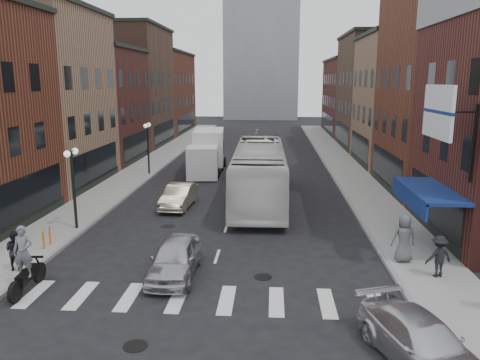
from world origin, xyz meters
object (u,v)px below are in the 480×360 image
streetlamp_far (148,139)px  curb_car (422,343)px  ped_left_solo (15,250)px  streetlamp_near (73,174)px  motorcycle_rider (25,262)px  box_truck (207,152)px  ped_right_a (439,256)px  bike_rack (47,238)px  billboard_sign (440,114)px  sedan_left_far (179,196)px  ped_right_c (404,238)px  transit_bus (259,173)px  sedan_left_near (175,258)px

streetlamp_far → curb_car: (13.66, -24.36, -2.27)m
curb_car → ped_left_solo: (-13.83, 5.07, 0.30)m
streetlamp_near → motorcycle_rider: (1.10, -6.88, -1.76)m
box_truck → ped_right_a: box_truck is taller
ped_left_solo → bike_rack: bearing=-78.7°
billboard_sign → bike_rack: size_ratio=4.62×
sedan_left_far → ped_right_c: size_ratio=2.09×
box_truck → curb_car: size_ratio=1.80×
transit_bus → ped_right_a: bearing=-58.8°
billboard_sign → streetlamp_far: bearing=132.4°
box_truck → sedan_left_near: 20.56m
billboard_sign → sedan_left_near: size_ratio=0.88×
transit_bus → curb_car: size_ratio=2.94×
sedan_left_far → ped_left_solo: bearing=-110.0°
bike_rack → sedan_left_near: sedan_left_near is taller
box_truck → ped_right_a: 23.25m
streetlamp_near → motorcycle_rider: bearing=-80.9°
sedan_left_far → motorcycle_rider: bearing=-101.4°
billboard_sign → bike_rack: 17.14m
streetlamp_near → box_truck: size_ratio=0.52×
sedan_left_near → sedan_left_far: bearing=100.1°
box_truck → motorcycle_rider: 22.53m
billboard_sign → streetlamp_near: bearing=167.7°
billboard_sign → streetlamp_near: size_ratio=0.90×
streetlamp_near → transit_bus: (8.92, 6.38, -1.11)m
sedan_left_near → sedan_left_far: 9.99m
transit_bus → curb_car: transit_bus is taller
sedan_left_near → ped_left_solo: size_ratio=2.65×
streetlamp_far → box_truck: size_ratio=0.52×
streetlamp_near → ped_right_a: size_ratio=2.58×
transit_bus → ped_left_solo: transit_bus is taller
streetlamp_far → bike_rack: streetlamp_far is taller
sedan_left_far → ped_left_solo: (-4.42, -10.02, 0.26)m
transit_bus → ped_right_a: (7.02, -11.20, -0.86)m
bike_rack → sedan_left_far: size_ratio=0.19×
curb_car → ped_right_c: 7.14m
bike_rack → box_truck: (4.66, 18.09, 1.12)m
ped_left_solo → ped_right_c: size_ratio=0.80×
ped_left_solo → ped_right_a: (16.11, 0.47, 0.01)m
box_truck → transit_bus: size_ratio=0.61×
sedan_left_far → ped_right_a: bearing=-35.5°
streetlamp_near → sedan_left_far: size_ratio=1.00×
bike_rack → ped_right_a: (16.13, -2.11, 0.40)m
streetlamp_near → motorcycle_rider: size_ratio=1.67×
streetlamp_far → ped_right_c: (15.04, -17.37, -1.78)m
transit_bus → sedan_left_near: bearing=-105.0°
streetlamp_far → transit_bus: bearing=-40.5°
motorcycle_rider → sedan_left_near: size_ratio=0.59×
sedan_left_far → transit_bus: bearing=23.1°
ped_right_a → streetlamp_far: bearing=-65.8°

